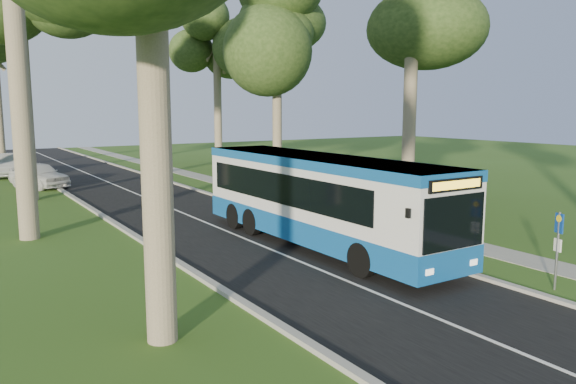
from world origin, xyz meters
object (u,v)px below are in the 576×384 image
bus_shelter (416,201)px  car_silver (11,165)px  bus (319,200)px  bus_stop_sign (558,241)px  car_white (39,175)px  litter_bin (278,202)px

bus_shelter → car_silver: size_ratio=0.53×
bus → bus_shelter: bearing=-25.8°
bus → bus_stop_sign: bearing=-71.1°
bus_stop_sign → bus_shelter: size_ratio=0.81×
bus → car_white: 22.89m
litter_bin → car_silver: bearing=112.5°
car_white → car_silver: 7.50m
bus → car_silver: 30.30m
car_white → car_silver: size_ratio=0.93×
bus_stop_sign → car_silver: bearing=124.4°
bus_shelter → bus_stop_sign: bearing=-94.8°
bus_stop_sign → car_silver: 38.30m
car_silver → litter_bin: bearing=-61.6°
bus → car_white: bearing=105.0°
bus → car_white: (-6.10, 22.04, -0.90)m
bus_stop_sign → litter_bin: (-0.19, 14.51, -0.94)m
bus_stop_sign → car_white: (-8.76, 29.62, -0.58)m
bus_stop_sign → litter_bin: bearing=110.7°
bus → litter_bin: 7.46m
litter_bin → car_white: size_ratio=0.19×
bus → car_silver: bus is taller
bus_shelter → car_silver: bus_shelter is taller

